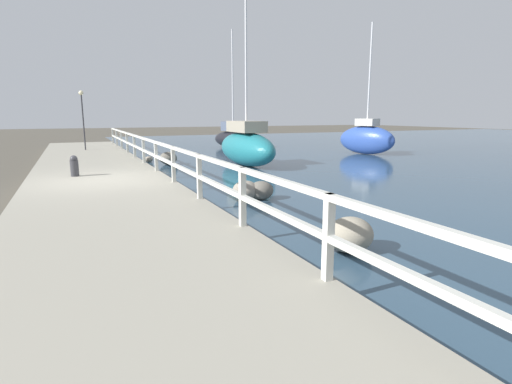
# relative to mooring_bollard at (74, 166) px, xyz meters

# --- Properties ---
(ground_plane) EXTENTS (120.00, 120.00, 0.00)m
(ground_plane) POSITION_rel_mooring_bollard_xyz_m (0.63, -1.13, -0.61)
(ground_plane) COLOR #4C473D
(dock_walkway) EXTENTS (3.98, 36.00, 0.29)m
(dock_walkway) POSITION_rel_mooring_bollard_xyz_m (0.63, -1.13, -0.47)
(dock_walkway) COLOR gray
(dock_walkway) RESTS_ON ground
(railing) EXTENTS (0.10, 32.50, 1.01)m
(railing) POSITION_rel_mooring_bollard_xyz_m (2.52, -1.13, 0.36)
(railing) COLOR beige
(railing) RESTS_ON dock_walkway
(boulder_downstream) EXTENTS (0.37, 0.34, 0.28)m
(boulder_downstream) POSITION_rel_mooring_bollard_xyz_m (3.16, 5.31, -0.47)
(boulder_downstream) COLOR gray
(boulder_downstream) RESTS_ON ground
(boulder_upstream) EXTENTS (0.76, 0.68, 0.57)m
(boulder_upstream) POSITION_rel_mooring_bollard_xyz_m (3.87, -8.54, -0.32)
(boulder_upstream) COLOR gray
(boulder_upstream) RESTS_ON ground
(boulder_mid_strip) EXTENTS (0.75, 0.68, 0.57)m
(boulder_mid_strip) POSITION_rel_mooring_bollard_xyz_m (3.78, 4.03, -0.33)
(boulder_mid_strip) COLOR #666056
(boulder_mid_strip) RESTS_ON ground
(boulder_water_edge) EXTENTS (0.68, 0.61, 0.51)m
(boulder_water_edge) POSITION_rel_mooring_bollard_xyz_m (3.92, -4.23, -0.36)
(boulder_water_edge) COLOR gray
(boulder_water_edge) RESTS_ON ground
(boulder_near_dock) EXTENTS (0.64, 0.58, 0.48)m
(boulder_near_dock) POSITION_rel_mooring_bollard_xyz_m (4.31, -4.33, -0.37)
(boulder_near_dock) COLOR #666056
(boulder_near_dock) RESTS_ON ground
(mooring_bollard) EXTENTS (0.24, 0.24, 0.65)m
(mooring_bollard) POSITION_rel_mooring_bollard_xyz_m (0.00, 0.00, 0.00)
(mooring_bollard) COLOR #333338
(mooring_bollard) RESTS_ON dock_walkway
(dock_lamp) EXTENTS (0.24, 0.24, 3.13)m
(dock_lamp) POSITION_rel_mooring_bollard_xyz_m (0.64, 10.13, 1.90)
(dock_lamp) COLOR #2D2D33
(dock_lamp) RESTS_ON dock_walkway
(sailboat_black) EXTENTS (2.28, 3.75, 7.40)m
(sailboat_black) POSITION_rel_mooring_bollard_xyz_m (9.66, 11.17, 0.11)
(sailboat_black) COLOR black
(sailboat_black) RESTS_ON water_surface
(sailboat_teal) EXTENTS (1.49, 4.70, 7.42)m
(sailboat_teal) POSITION_rel_mooring_bollard_xyz_m (6.76, 2.28, 0.21)
(sailboat_teal) COLOR #1E707A
(sailboat_teal) RESTS_ON water_surface
(sailboat_blue) EXTENTS (2.13, 3.57, 6.93)m
(sailboat_blue) POSITION_rel_mooring_bollard_xyz_m (14.83, 4.20, 0.25)
(sailboat_blue) COLOR #2D4C9E
(sailboat_blue) RESTS_ON water_surface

